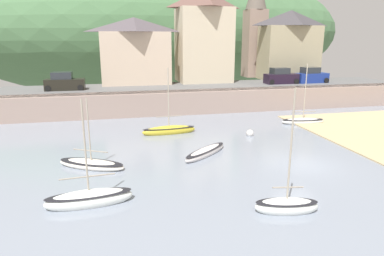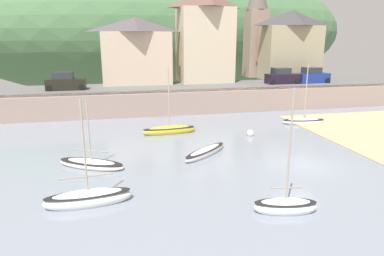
% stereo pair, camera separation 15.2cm
% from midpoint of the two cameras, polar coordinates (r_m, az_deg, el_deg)
% --- Properties ---
extents(quay_seawall, '(48.00, 9.40, 2.40)m').
position_cam_midpoint_polar(quay_seawall, '(38.28, 4.73, 4.92)').
color(quay_seawall, gray).
rests_on(quay_seawall, ground).
extents(hillside_backdrop, '(80.00, 44.00, 26.67)m').
position_cam_midpoint_polar(hillside_backdrop, '(74.26, -6.09, 15.71)').
color(hillside_backdrop, '#4D784C').
rests_on(hillside_backdrop, ground).
extents(waterfront_building_left, '(8.53, 6.00, 7.95)m').
position_cam_midpoint_polar(waterfront_building_left, '(43.85, -9.24, 12.68)').
color(waterfront_building_left, beige).
rests_on(waterfront_building_left, ground).
extents(waterfront_building_centre, '(6.86, 6.10, 11.42)m').
position_cam_midpoint_polar(waterfront_building_centre, '(45.21, 2.20, 15.14)').
color(waterfront_building_centre, beige).
rests_on(waterfront_building_centre, ground).
extents(waterfront_building_right, '(7.95, 4.44, 9.13)m').
position_cam_midpoint_polar(waterfront_building_right, '(49.66, 16.23, 13.21)').
color(waterfront_building_right, tan).
rests_on(waterfront_building_right, ground).
extents(church_with_spire, '(3.00, 3.00, 14.87)m').
position_cam_midpoint_polar(church_with_spire, '(51.85, 10.82, 16.90)').
color(church_with_spire, gray).
rests_on(church_with_spire, ground).
extents(sailboat_white_hull, '(3.97, 3.62, 0.66)m').
position_cam_midpoint_polar(sailboat_white_hull, '(23.59, 2.44, -4.04)').
color(sailboat_white_hull, silver).
rests_on(sailboat_white_hull, ground).
extents(sailboat_nearest_shore, '(4.53, 3.30, 4.49)m').
position_cam_midpoint_polar(sailboat_nearest_shore, '(22.30, -16.29, -5.74)').
color(sailboat_nearest_shore, white).
rests_on(sailboat_nearest_shore, ground).
extents(motorboat_with_cabin, '(4.18, 1.69, 5.76)m').
position_cam_midpoint_polar(motorboat_with_cabin, '(34.02, 18.25, 1.12)').
color(motorboat_with_cabin, silver).
rests_on(motorboat_with_cabin, ground).
extents(sailboat_far_left, '(3.08, 1.51, 5.95)m').
position_cam_midpoint_polar(sailboat_far_left, '(16.70, 15.58, -12.38)').
color(sailboat_far_left, white).
rests_on(sailboat_far_left, ground).
extents(sailboat_blue_trim, '(4.21, 1.46, 5.39)m').
position_cam_midpoint_polar(sailboat_blue_trim, '(17.47, -16.69, -11.18)').
color(sailboat_blue_trim, white).
rests_on(sailboat_blue_trim, ground).
extents(sailboat_tall_mast, '(4.64, 1.33, 5.73)m').
position_cam_midpoint_polar(sailboat_tall_mast, '(28.93, -3.66, -0.35)').
color(sailboat_tall_mast, gold).
rests_on(sailboat_tall_mast, ground).
extents(parked_car_near_slipway, '(4.11, 1.82, 1.95)m').
position_cam_midpoint_polar(parked_car_near_slipway, '(39.88, -20.27, 7.15)').
color(parked_car_near_slipway, black).
rests_on(parked_car_near_slipway, ground).
extents(parked_car_by_wall, '(4.14, 1.82, 1.95)m').
position_cam_midpoint_polar(parked_car_by_wall, '(44.38, 14.89, 8.22)').
color(parked_car_by_wall, black).
rests_on(parked_car_by_wall, ground).
extents(parked_car_end_of_row, '(4.21, 1.98, 1.95)m').
position_cam_midpoint_polar(parked_car_end_of_row, '(46.44, 19.55, 8.14)').
color(parked_car_end_of_row, navy).
rests_on(parked_car_end_of_row, ground).
extents(mooring_buoy, '(0.62, 0.62, 0.62)m').
position_cam_midpoint_polar(mooring_buoy, '(28.71, 9.86, -0.89)').
color(mooring_buoy, silver).
rests_on(mooring_buoy, ground).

